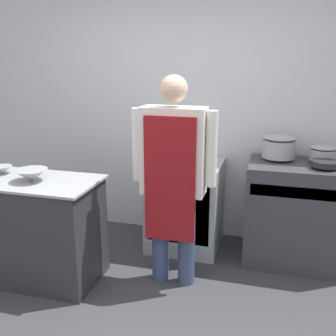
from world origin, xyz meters
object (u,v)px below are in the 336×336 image
person_cook (173,170)px  saute_pan (325,164)px  stock_pot (279,146)px  sauce_pot (323,153)px  fridge_unit (185,205)px  mixing_bowl (32,175)px  stove (297,213)px

person_cook → saute_pan: 1.30m
person_cook → stock_pot: size_ratio=5.76×
sauce_pot → person_cook: bearing=-147.1°
fridge_unit → mixing_bowl: size_ratio=3.32×
stove → mixing_bowl: mixing_bowl is taller
saute_pan → sauce_pot: size_ratio=0.95×
stove → person_cook: bearing=-146.8°
sauce_pot → stock_pot: bearing=180.0°
stove → person_cook: size_ratio=0.56×
saute_pan → sauce_pot: sauce_pot is taller
stove → fridge_unit: bearing=179.0°
stove → fridge_unit: 1.05m
fridge_unit → mixing_bowl: 1.50m
person_cook → stock_pot: 1.11m
stock_pot → saute_pan: (0.38, -0.22, -0.08)m
saute_pan → sauce_pot: (0.00, 0.22, 0.04)m
stove → saute_pan: size_ratio=4.28×
stove → mixing_bowl: 2.34m
saute_pan → fridge_unit: bearing=174.2°
stock_pot → saute_pan: size_ratio=1.34×
stove → mixing_bowl: (-2.11, -0.92, 0.46)m
mixing_bowl → sauce_pot: size_ratio=1.11×
mixing_bowl → stove: bearing=23.6°
mixing_bowl → saute_pan: size_ratio=1.17×
stove → saute_pan: bearing=-31.0°
fridge_unit → person_cook: person_cook is taller
mixing_bowl → sauce_pot: bearing=24.2°
stove → sauce_pot: 0.59m
stove → saute_pan: 0.55m
sauce_pot → fridge_unit: bearing=-175.7°
saute_pan → stock_pot: bearing=150.3°
fridge_unit → sauce_pot: size_ratio=3.69×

